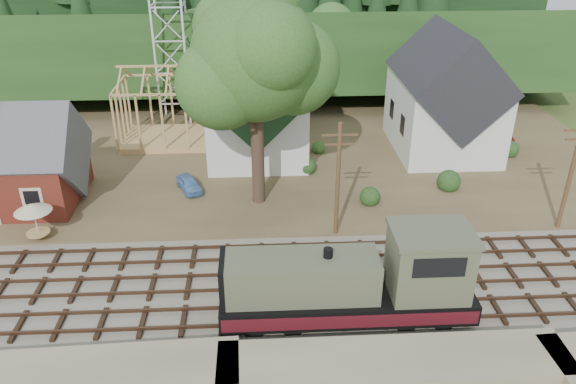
{
  "coord_description": "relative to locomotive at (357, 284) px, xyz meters",
  "views": [
    {
      "loc": [
        2.18,
        -26.17,
        19.63
      ],
      "look_at": [
        3.91,
        6.0,
        3.0
      ],
      "focal_mm": 35.0,
      "sensor_mm": 36.0,
      "label": 1
    }
  ],
  "objects": [
    {
      "name": "big_tree",
      "position": [
        -4.82,
        13.08,
        7.97
      ],
      "size": [
        10.9,
        8.4,
        14.7
      ],
      "color": "#38281E",
      "rests_on": "village_flat"
    },
    {
      "name": "patio_set",
      "position": [
        -19.21,
        8.5,
        0.23
      ],
      "size": [
        2.3,
        2.3,
        2.56
      ],
      "color": "silver",
      "rests_on": "village_flat"
    },
    {
      "name": "telegraph_pole_far",
      "position": [
        15.01,
        8.2,
        2.0
      ],
      "size": [
        2.2,
        0.28,
        8.0
      ],
      "color": "#4C331E",
      "rests_on": "ground"
    },
    {
      "name": "locomotive",
      "position": [
        0.0,
        0.0,
        0.0
      ],
      "size": [
        12.91,
        3.23,
        5.14
      ],
      "color": "black",
      "rests_on": "railroad_bed"
    },
    {
      "name": "timber_frame",
      "position": [
        -12.99,
        25.0,
        1.02
      ],
      "size": [
        8.2,
        6.2,
        6.99
      ],
      "color": "tan",
      "rests_on": "village_flat"
    },
    {
      "name": "ground",
      "position": [
        -6.99,
        3.0,
        -2.25
      ],
      "size": [
        140.0,
        140.0,
        0.0
      ],
      "primitive_type": "plane",
      "color": "#384C1E",
      "rests_on": "ground"
    },
    {
      "name": "farmhouse",
      "position": [
        11.01,
        22.0,
        2.62
      ],
      "size": [
        8.4,
        10.8,
        10.6
      ],
      "color": "silver",
      "rests_on": "village_flat"
    },
    {
      "name": "church",
      "position": [
        -4.99,
        22.68,
        2.93
      ],
      "size": [
        8.4,
        15.17,
        13.0
      ],
      "color": "silver",
      "rests_on": "village_flat"
    },
    {
      "name": "ridge",
      "position": [
        -6.99,
        61.0,
        -2.25
      ],
      "size": [
        80.0,
        20.0,
        12.0
      ],
      "primitive_type": "cube",
      "color": "black",
      "rests_on": "ground"
    },
    {
      "name": "hillside",
      "position": [
        -6.99,
        45.0,
        -2.25
      ],
      "size": [
        70.0,
        28.96,
        12.74
      ],
      "primitive_type": "cube",
      "rotation": [
        -0.17,
        0.0,
        0.0
      ],
      "color": "#1E3F19",
      "rests_on": "ground"
    },
    {
      "name": "depot",
      "position": [
        -22.99,
        14.0,
        0.96
      ],
      "size": [
        10.8,
        7.41,
        9.0
      ],
      "color": "#591E14",
      "rests_on": "village_flat"
    },
    {
      "name": "village_flat",
      "position": [
        -6.99,
        21.0,
        -2.1
      ],
      "size": [
        64.0,
        26.0,
        0.3
      ],
      "primitive_type": "cube",
      "color": "brown",
      "rests_on": "ground"
    },
    {
      "name": "railroad_bed",
      "position": [
        -6.99,
        3.0,
        -2.17
      ],
      "size": [
        64.0,
        11.0,
        0.16
      ],
      "primitive_type": "cube",
      "color": "#726B5B",
      "rests_on": "ground"
    },
    {
      "name": "car_red",
      "position": [
        15.78,
        22.93,
        -1.32
      ],
      "size": [
        4.92,
        3.18,
        1.26
      ],
      "primitive_type": "imported",
      "rotation": [
        0.0,
        0.0,
        1.31
      ],
      "color": "#AD1F0D",
      "rests_on": "village_flat"
    },
    {
      "name": "lattice_tower",
      "position": [
        -12.99,
        31.0,
        7.78
      ],
      "size": [
        3.2,
        3.2,
        12.12
      ],
      "color": "silver",
      "rests_on": "village_flat"
    },
    {
      "name": "telegraph_pole_near",
      "position": [
        0.01,
        8.2,
        2.0
      ],
      "size": [
        2.2,
        0.28,
        8.0
      ],
      "color": "#4C331E",
      "rests_on": "ground"
    },
    {
      "name": "car_blue",
      "position": [
        -10.23,
        14.92,
        -1.41
      ],
      "size": [
        2.48,
        3.41,
        1.08
      ],
      "primitive_type": "imported",
      "rotation": [
        0.0,
        0.0,
        0.43
      ],
      "color": "#6294D3",
      "rests_on": "village_flat"
    }
  ]
}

